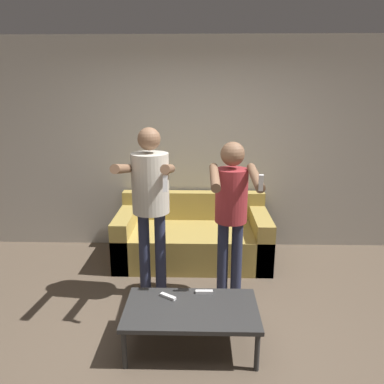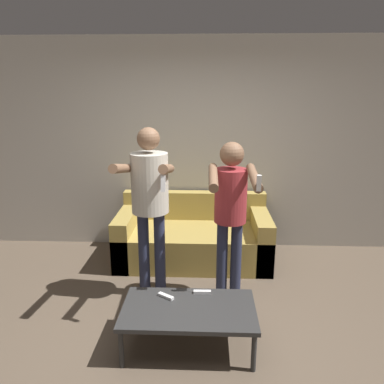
{
  "view_description": "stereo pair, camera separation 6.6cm",
  "coord_description": "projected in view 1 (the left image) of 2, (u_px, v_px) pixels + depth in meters",
  "views": [
    {
      "loc": [
        0.05,
        -2.66,
        2.06
      ],
      "look_at": [
        -0.04,
        1.22,
        0.99
      ],
      "focal_mm": 35.0,
      "sensor_mm": 36.0,
      "label": 1
    },
    {
      "loc": [
        0.12,
        -2.65,
        2.06
      ],
      "look_at": [
        -0.04,
        1.22,
        0.99
      ],
      "focal_mm": 35.0,
      "sensor_mm": 36.0,
      "label": 2
    }
  ],
  "objects": [
    {
      "name": "remote_near",
      "position": [
        168.0,
        296.0,
        3.16
      ],
      "size": [
        0.14,
        0.11,
        0.02
      ],
      "color": "white",
      "rests_on": "coffee_table"
    },
    {
      "name": "person_standing_left",
      "position": [
        150.0,
        193.0,
        3.58
      ],
      "size": [
        0.48,
        0.79,
        1.73
      ],
      "color": "#282D47",
      "rests_on": "ground_plane"
    },
    {
      "name": "couch",
      "position": [
        193.0,
        238.0,
        4.65
      ],
      "size": [
        1.84,
        0.93,
        0.78
      ],
      "color": "#AD9347",
      "rests_on": "ground_plane"
    },
    {
      "name": "wall_back",
      "position": [
        197.0,
        146.0,
        4.84
      ],
      "size": [
        6.4,
        0.06,
        2.7
      ],
      "color": "#B7B2A8",
      "rests_on": "ground_plane"
    },
    {
      "name": "person_standing_right",
      "position": [
        231.0,
        203.0,
        3.58
      ],
      "size": [
        0.43,
        0.78,
        1.59
      ],
      "color": "#282D47",
      "rests_on": "ground_plane"
    },
    {
      "name": "coffee_table",
      "position": [
        191.0,
        311.0,
        3.03
      ],
      "size": [
        1.08,
        0.61,
        0.36
      ],
      "color": "#2D2D2D",
      "rests_on": "ground_plane"
    },
    {
      "name": "ground_plane",
      "position": [
        193.0,
        346.0,
        3.11
      ],
      "size": [
        14.0,
        14.0,
        0.0
      ],
      "primitive_type": "plane",
      "color": "brown"
    },
    {
      "name": "remote_far",
      "position": [
        204.0,
        292.0,
        3.23
      ],
      "size": [
        0.15,
        0.04,
        0.02
      ],
      "color": "white",
      "rests_on": "coffee_table"
    }
  ]
}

